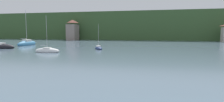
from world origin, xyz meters
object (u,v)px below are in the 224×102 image
object	(u,v)px
sailboat_far_4	(47,51)
sailboat_far_6	(99,48)
shore_building_west	(73,30)
sailboat_far_8	(27,44)

from	to	relation	value
sailboat_far_4	sailboat_far_6	xyz separation A→B (m)	(8.27, 8.93, -0.08)
shore_building_west	sailboat_far_8	size ratio (longest dim) A/B	0.87
sailboat_far_4	sailboat_far_8	xyz separation A→B (m)	(-16.86, 16.05, 0.20)
shore_building_west	sailboat_far_8	world-z (taller)	sailboat_far_8
shore_building_west	sailboat_far_6	size ratio (longest dim) A/B	1.55
sailboat_far_4	sailboat_far_6	world-z (taller)	sailboat_far_4
shore_building_west	sailboat_far_6	world-z (taller)	shore_building_west
sailboat_far_4	sailboat_far_8	distance (m)	23.28
shore_building_west	sailboat_far_6	bearing A→B (deg)	-58.19
shore_building_west	sailboat_far_4	xyz separation A→B (m)	(16.78, -49.32, -4.36)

